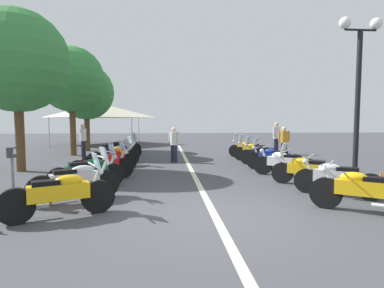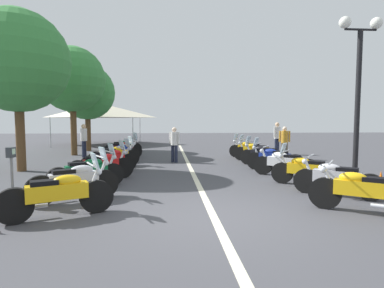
{
  "view_description": "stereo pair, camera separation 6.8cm",
  "coord_description": "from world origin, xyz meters",
  "views": [
    {
      "loc": [
        -5.82,
        0.95,
        1.86
      ],
      "look_at": [
        5.36,
        0.0,
        1.01
      ],
      "focal_mm": 28.91,
      "sensor_mm": 36.0,
      "label": 1
    },
    {
      "loc": [
        -5.82,
        0.88,
        1.86
      ],
      "look_at": [
        5.36,
        0.0,
        1.01
      ],
      "focal_mm": 28.91,
      "sensor_mm": 36.0,
      "label": 2
    }
  ],
  "objects": [
    {
      "name": "event_tent",
      "position": [
        18.78,
        6.1,
        2.65
      ],
      "size": [
        6.21,
        6.21,
        3.2
      ],
      "color": "beige",
      "rests_on": "ground_plane"
    },
    {
      "name": "motorcycle_left_row_2",
      "position": [
        2.78,
        3.08,
        0.47
      ],
      "size": [
        1.13,
        1.91,
        1.21
      ],
      "rotation": [
        0.0,
        0.0,
        -1.08
      ],
      "color": "black",
      "rests_on": "ground_plane"
    },
    {
      "name": "roadside_tree_1",
      "position": [
        5.94,
        6.27,
        3.99
      ],
      "size": [
        3.69,
        3.69,
        5.85
      ],
      "color": "brown",
      "rests_on": "ground_plane"
    },
    {
      "name": "bystander_0",
      "position": [
        8.71,
        -4.76,
        0.91
      ],
      "size": [
        0.32,
        0.5,
        1.57
      ],
      "rotation": [
        0.0,
        0.0,
        5.92
      ],
      "color": "brown",
      "rests_on": "ground_plane"
    },
    {
      "name": "bystander_4",
      "position": [
        10.15,
        5.11,
        0.99
      ],
      "size": [
        0.52,
        0.32,
        1.68
      ],
      "rotation": [
        0.0,
        0.0,
        4.53
      ],
      "color": "#1E2338",
      "rests_on": "ground_plane"
    },
    {
      "name": "motorcycle_left_row_3",
      "position": [
        3.95,
        2.94,
        0.48
      ],
      "size": [
        1.05,
        1.92,
        1.22
      ],
      "rotation": [
        0.0,
        0.0,
        -1.13
      ],
      "color": "black",
      "rests_on": "ground_plane"
    },
    {
      "name": "ground_plane",
      "position": [
        0.0,
        0.0,
        0.0
      ],
      "size": [
        80.0,
        80.0,
        0.0
      ],
      "primitive_type": "plane",
      "color": "#424247"
    },
    {
      "name": "traffic_cone_2",
      "position": [
        1.4,
        -4.41,
        0.29
      ],
      "size": [
        0.36,
        0.36,
        0.61
      ],
      "color": "orange",
      "rests_on": "ground_plane"
    },
    {
      "name": "motorcycle_left_row_8",
      "position": [
        10.56,
        3.18,
        0.47
      ],
      "size": [
        1.18,
        1.84,
        1.22
      ],
      "rotation": [
        0.0,
        0.0,
        -1.03
      ],
      "color": "black",
      "rests_on": "ground_plane"
    },
    {
      "name": "motorcycle_right_row_4",
      "position": [
        5.25,
        -3.03,
        0.47
      ],
      "size": [
        1.36,
        1.83,
        1.22
      ],
      "rotation": [
        0.0,
        0.0,
        0.95
      ],
      "color": "black",
      "rests_on": "ground_plane"
    },
    {
      "name": "motorcycle_right_row_2",
      "position": [
        2.61,
        -3.04,
        0.46
      ],
      "size": [
        1.31,
        1.71,
        1.2
      ],
      "rotation": [
        0.0,
        0.0,
        0.94
      ],
      "color": "black",
      "rests_on": "ground_plane"
    },
    {
      "name": "bystander_1",
      "position": [
        7.89,
        0.59,
        0.91
      ],
      "size": [
        0.34,
        0.45,
        1.56
      ],
      "rotation": [
        0.0,
        0.0,
        5.69
      ],
      "color": "#1E2338",
      "rests_on": "ground_plane"
    },
    {
      "name": "motorcycle_left_row_0",
      "position": [
        0.16,
        2.95,
        0.47
      ],
      "size": [
        1.06,
        1.97,
        1.22
      ],
      "rotation": [
        0.0,
        0.0,
        -1.14
      ],
      "color": "black",
      "rests_on": "ground_plane"
    },
    {
      "name": "bystander_2",
      "position": [
        10.73,
        -5.12,
        1.04
      ],
      "size": [
        0.33,
        0.46,
        1.76
      ],
      "rotation": [
        0.0,
        0.0,
        3.72
      ],
      "color": "#1E2338",
      "rests_on": "ground_plane"
    },
    {
      "name": "roadside_tree_0",
      "position": [
        11.18,
        5.91,
        4.03
      ],
      "size": [
        3.45,
        3.45,
        5.77
      ],
      "color": "brown",
      "rests_on": "ground_plane"
    },
    {
      "name": "motorcycle_left_row_1",
      "position": [
        1.41,
        3.01,
        0.48
      ],
      "size": [
        1.15,
        1.88,
        1.23
      ],
      "rotation": [
        0.0,
        0.0,
        -1.06
      ],
      "color": "black",
      "rests_on": "ground_plane"
    },
    {
      "name": "motorcycle_right_row_7",
      "position": [
        9.2,
        -3.15,
        0.47
      ],
      "size": [
        1.39,
        1.83,
        1.21
      ],
      "rotation": [
        0.0,
        0.0,
        0.94
      ],
      "color": "black",
      "rests_on": "ground_plane"
    },
    {
      "name": "motorcycle_right_row_3",
      "position": [
        4.1,
        -2.99,
        0.46
      ],
      "size": [
        1.35,
        1.82,
        1.0
      ],
      "rotation": [
        0.0,
        0.0,
        0.95
      ],
      "color": "black",
      "rests_on": "ground_plane"
    },
    {
      "name": "roadside_tree_2",
      "position": [
        13.54,
        5.75,
        3.56
      ],
      "size": [
        3.32,
        3.32,
        5.23
      ],
      "color": "brown",
      "rests_on": "ground_plane"
    },
    {
      "name": "street_lamp_twin_globe",
      "position": [
        2.44,
        -4.4,
        3.22
      ],
      "size": [
        0.32,
        1.22,
        4.69
      ],
      "color": "black",
      "rests_on": "ground_plane"
    },
    {
      "name": "motorcycle_right_row_0",
      "position": [
        -0.02,
        -2.99,
        0.46
      ],
      "size": [
        1.28,
        1.77,
        1.01
      ],
      "rotation": [
        0.0,
        0.0,
        0.97
      ],
      "color": "black",
      "rests_on": "ground_plane"
    },
    {
      "name": "parking_meter",
      "position": [
        1.07,
        4.25,
        0.9
      ],
      "size": [
        0.19,
        0.15,
        1.29
      ],
      "rotation": [
        0.0,
        0.0,
        -1.71
      ],
      "color": "slate",
      "rests_on": "ground_plane"
    },
    {
      "name": "lane_centre_stripe",
      "position": [
        5.95,
        0.0,
        0.0
      ],
      "size": [
        23.63,
        0.16,
        0.01
      ],
      "primitive_type": "cube",
      "color": "beige",
      "rests_on": "ground_plane"
    },
    {
      "name": "motorcycle_right_row_1",
      "position": [
        1.36,
        -3.23,
        0.45
      ],
      "size": [
        1.34,
        1.74,
        0.99
      ],
      "rotation": [
        0.0,
        0.0,
        0.93
      ],
      "color": "black",
      "rests_on": "ground_plane"
    },
    {
      "name": "motorcycle_left_row_5",
      "position": [
        6.66,
        3.0,
        0.47
      ],
      "size": [
        1.19,
        1.92,
        1.22
      ],
      "rotation": [
        0.0,
        0.0,
        -1.05
      ],
      "color": "black",
      "rests_on": "ground_plane"
    },
    {
      "name": "motorcycle_right_row_6",
      "position": [
        7.95,
        -3.1,
        0.47
      ],
      "size": [
        1.34,
        1.78,
        1.21
      ],
      "rotation": [
        0.0,
        0.0,
        0.95
      ],
      "color": "black",
      "rests_on": "ground_plane"
    },
    {
      "name": "motorcycle_right_row_5",
      "position": [
        6.55,
        -3.07,
        0.47
      ],
      "size": [
        1.44,
        1.79,
        1.21
      ],
      "rotation": [
        0.0,
        0.0,
        0.91
      ],
      "color": "black",
      "rests_on": "ground_plane"
    },
    {
      "name": "motorcycle_left_row_4",
      "position": [
        5.37,
        2.95,
        0.47
      ],
      "size": [
        1.11,
        1.86,
        1.21
      ],
      "rotation": [
        0.0,
        0.0,
        -1.08
      ],
      "color": "black",
      "rests_on": "ground_plane"
    },
    {
      "name": "motorcycle_left_row_6",
      "position": [
        7.94,
        3.01,
        0.45
      ],
      "size": [
        1.27,
        1.71,
        0.99
      ],
      "rotation": [
        0.0,
        0.0,
        -0.95
      ],
      "color": "black",
      "rests_on": "ground_plane"
    },
    {
      "name": "motorcycle_left_row_7",
      "position": [
        9.33,
        3.11,
        0.47
      ],
      "size": [
        1.1,
        1.95,
        1.22
      ],
      "rotation": [
        0.0,
        0.0,
        -1.11
      ],
      "color": "black",
      "rests_on": "ground_plane"
    }
  ]
}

